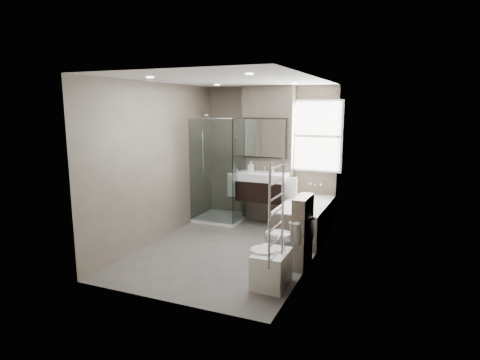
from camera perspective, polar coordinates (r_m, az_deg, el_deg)
The scene contains 15 objects.
room at distance 6.13m, azimuth -1.38°, elevation 1.84°, with size 2.70×3.90×2.70m.
vanity_pier at distance 7.77m, azimuth 4.00°, elevation 3.63°, with size 1.00×0.25×2.60m, color #5E554A.
vanity at distance 7.53m, azimuth 3.09°, elevation -0.89°, with size 0.95×0.47×0.66m.
mirror_cabinet at distance 7.58m, azimuth 3.63°, elevation 5.98°, with size 0.86×0.08×0.76m.
towel_left at distance 7.72m, azimuth -0.88°, elevation -0.75°, with size 0.24×0.06×0.44m, color white.
towel_right at distance 7.35m, azimuth 7.15°, elevation -1.40°, with size 0.24×0.06×0.44m, color white.
shower_enclosure at distance 7.79m, azimuth -2.33°, elevation -2.37°, with size 0.90×0.90×2.00m.
bathtub at distance 7.07m, azimuth 9.26°, elevation -5.31°, with size 0.75×1.60×0.57m.
window at distance 7.59m, azimuth 10.77°, elevation 6.16°, with size 0.98×0.06×1.33m.
toilet at distance 5.79m, azimuth 6.49°, elevation -8.33°, with size 0.40×0.71×0.72m, color white.
cistern_box at distance 5.69m, azimuth 8.87°, elevation -7.23°, with size 0.19×0.55×1.00m.
bidet at distance 5.13m, azimuth 4.43°, elevation -12.33°, with size 0.47×0.55×0.57m.
towel_radiator at distance 4.26m, azimuth 5.19°, elevation -4.50°, with size 0.03×0.49×1.10m.
soap_bottle_a at distance 7.55m, azimuth 1.56°, elevation 1.93°, with size 0.09×0.09×0.20m, color white.
soap_bottle_b at distance 7.53m, azimuth 4.50°, elevation 1.58°, with size 0.10×0.10×0.12m, color white.
Camera 1 is at (2.49, -5.53, 2.21)m, focal length 30.00 mm.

